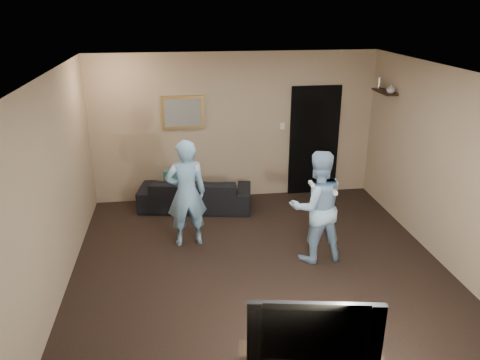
{
  "coord_description": "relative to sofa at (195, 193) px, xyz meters",
  "views": [
    {
      "loc": [
        -1.03,
        -5.45,
        3.38
      ],
      "look_at": [
        -0.22,
        0.3,
        1.15
      ],
      "focal_mm": 35.0,
      "sensor_mm": 36.0,
      "label": 1
    }
  ],
  "objects": [
    {
      "name": "ground",
      "position": [
        0.75,
        -2.04,
        -0.28
      ],
      "size": [
        5.0,
        5.0,
        0.0
      ],
      "primitive_type": "plane",
      "color": "black",
      "rests_on": "ground"
    },
    {
      "name": "ceiling",
      "position": [
        0.75,
        -2.04,
        2.32
      ],
      "size": [
        5.0,
        5.0,
        0.04
      ],
      "primitive_type": "cube",
      "color": "silver",
      "rests_on": "wall_back"
    },
    {
      "name": "wall_back",
      "position": [
        0.75,
        0.46,
        1.02
      ],
      "size": [
        5.0,
        0.04,
        2.6
      ],
      "primitive_type": "cube",
      "color": "tan",
      "rests_on": "ground"
    },
    {
      "name": "wall_front",
      "position": [
        0.75,
        -4.54,
        1.02
      ],
      "size": [
        5.0,
        0.04,
        2.6
      ],
      "primitive_type": "cube",
      "color": "tan",
      "rests_on": "ground"
    },
    {
      "name": "wall_left",
      "position": [
        -1.75,
        -2.04,
        1.02
      ],
      "size": [
        0.04,
        5.0,
        2.6
      ],
      "primitive_type": "cube",
      "color": "tan",
      "rests_on": "ground"
    },
    {
      "name": "wall_right",
      "position": [
        3.25,
        -2.04,
        1.02
      ],
      "size": [
        0.04,
        5.0,
        2.6
      ],
      "primitive_type": "cube",
      "color": "tan",
      "rests_on": "ground"
    },
    {
      "name": "sofa",
      "position": [
        0.0,
        0.0,
        0.0
      ],
      "size": [
        2.0,
        1.07,
        0.56
      ],
      "primitive_type": "imported",
      "rotation": [
        0.0,
        0.0,
        2.96
      ],
      "color": "black",
      "rests_on": "ground"
    },
    {
      "name": "throw_pillow",
      "position": [
        -0.3,
        0.0,
        0.2
      ],
      "size": [
        0.46,
        0.25,
        0.44
      ],
      "primitive_type": "cube",
      "rotation": [
        0.0,
        0.0,
        -0.27
      ],
      "color": "#194D40",
      "rests_on": "sofa"
    },
    {
      "name": "painting_frame",
      "position": [
        -0.15,
        0.43,
        1.32
      ],
      "size": [
        0.72,
        0.05,
        0.57
      ],
      "primitive_type": "cube",
      "color": "olive",
      "rests_on": "wall_back"
    },
    {
      "name": "painting_canvas",
      "position": [
        -0.15,
        0.41,
        1.32
      ],
      "size": [
        0.62,
        0.01,
        0.47
      ],
      "primitive_type": "cube",
      "color": "slate",
      "rests_on": "painting_frame"
    },
    {
      "name": "doorway",
      "position": [
        2.2,
        0.43,
        0.72
      ],
      "size": [
        0.9,
        0.06,
        2.0
      ],
      "primitive_type": "cube",
      "color": "black",
      "rests_on": "ground"
    },
    {
      "name": "light_switch",
      "position": [
        1.6,
        0.43,
        1.02
      ],
      "size": [
        0.08,
        0.02,
        0.12
      ],
      "primitive_type": "cube",
      "color": "silver",
      "rests_on": "wall_back"
    },
    {
      "name": "wall_shelf",
      "position": [
        3.14,
        -0.24,
        1.71
      ],
      "size": [
        0.2,
        0.6,
        0.03
      ],
      "primitive_type": "cube",
      "color": "black",
      "rests_on": "wall_right"
    },
    {
      "name": "shelf_vase",
      "position": [
        3.14,
        -0.45,
        1.8
      ],
      "size": [
        0.14,
        0.14,
        0.14
      ],
      "primitive_type": "imported",
      "rotation": [
        0.0,
        0.0,
        0.04
      ],
      "color": "#AEAEB3",
      "rests_on": "wall_shelf"
    },
    {
      "name": "shelf_figurine",
      "position": [
        3.14,
        0.0,
        1.82
      ],
      "size": [
        0.06,
        0.06,
        0.18
      ],
      "primitive_type": "cylinder",
      "color": "#BABBBF",
      "rests_on": "wall_shelf"
    },
    {
      "name": "television",
      "position": [
        0.79,
        -4.37,
        0.52
      ],
      "size": [
        1.13,
        0.34,
        0.64
      ],
      "primitive_type": "imported",
      "rotation": [
        0.0,
        0.0,
        -0.18
      ],
      "color": "black",
      "rests_on": "tv_console"
    },
    {
      "name": "wii_player_left",
      "position": [
        -0.18,
        -1.26,
        0.52
      ],
      "size": [
        0.62,
        0.51,
        1.6
      ],
      "color": "#7FB3DC",
      "rests_on": "ground"
    },
    {
      "name": "wii_player_right",
      "position": [
        1.55,
        -1.94,
        0.51
      ],
      "size": [
        0.81,
        0.66,
        1.58
      ],
      "color": "#9BC0E1",
      "rests_on": "ground"
    }
  ]
}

